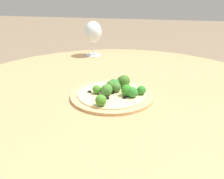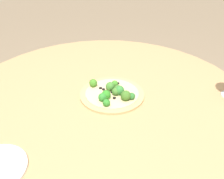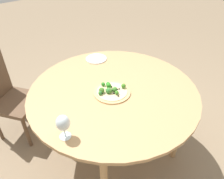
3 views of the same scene
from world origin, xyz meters
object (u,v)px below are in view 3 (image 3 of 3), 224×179
at_px(chair, 9,96).
at_px(pizza, 111,91).
at_px(plate_near, 96,59).
at_px(wine_glass, 63,123).

distance_m(chair, pizza, 1.11).
bearing_deg(pizza, chair, -146.54).
xyz_separation_m(chair, pizza, (0.89, 0.58, 0.31)).
bearing_deg(chair, pizza, -92.04).
relative_size(chair, plate_near, 4.36).
bearing_deg(plate_near, chair, -115.36).
bearing_deg(wine_glass, chair, -175.32).
distance_m(chair, wine_glass, 1.14).
xyz_separation_m(pizza, plate_near, (-0.50, 0.22, -0.01)).
distance_m(chair, plate_near, 0.94).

